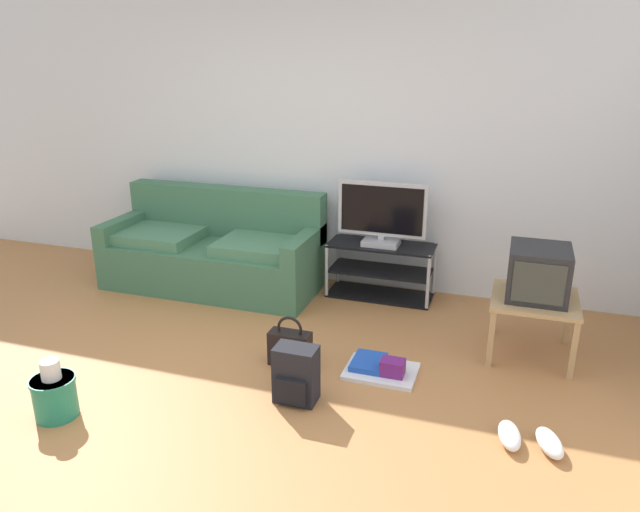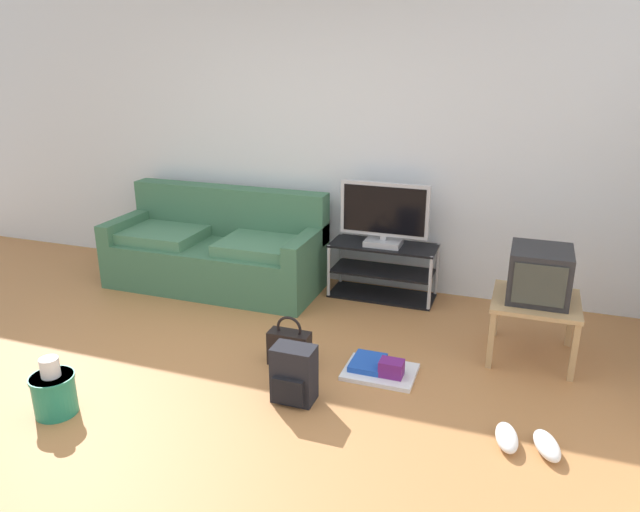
{
  "view_description": "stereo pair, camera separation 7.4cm",
  "coord_description": "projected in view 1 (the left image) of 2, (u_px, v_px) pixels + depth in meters",
  "views": [
    {
      "loc": [
        1.74,
        -2.73,
        2.11
      ],
      "look_at": [
        0.47,
        1.05,
        0.72
      ],
      "focal_mm": 33.35,
      "sensor_mm": 36.0,
      "label": 1
    },
    {
      "loc": [
        1.81,
        -2.7,
        2.11
      ],
      "look_at": [
        0.47,
        1.05,
        0.72
      ],
      "focal_mm": 33.35,
      "sensor_mm": 36.0,
      "label": 2
    }
  ],
  "objects": [
    {
      "name": "ground_plane",
      "position": [
        193.0,
        413.0,
        3.66
      ],
      "size": [
        9.0,
        9.8,
        0.02
      ],
      "primitive_type": "cube",
      "color": "#B27542"
    },
    {
      "name": "cleaning_bucket",
      "position": [
        54.0,
        394.0,
        3.57
      ],
      "size": [
        0.27,
        0.27,
        0.38
      ],
      "color": "#238466",
      "rests_on": "ground_plane"
    },
    {
      "name": "floor_tray",
      "position": [
        380.0,
        368.0,
        4.08
      ],
      "size": [
        0.49,
        0.36,
        0.14
      ],
      "color": "silver",
      "rests_on": "ground_plane"
    },
    {
      "name": "side_table",
      "position": [
        534.0,
        305.0,
        4.23
      ],
      "size": [
        0.59,
        0.59,
        0.45
      ],
      "color": "tan",
      "rests_on": "ground_plane"
    },
    {
      "name": "sneakers_pair",
      "position": [
        529.0,
        439.0,
        3.33
      ],
      "size": [
        0.4,
        0.3,
        0.09
      ],
      "color": "white",
      "rests_on": "ground_plane"
    },
    {
      "name": "handbag",
      "position": [
        290.0,
        347.0,
        4.17
      ],
      "size": [
        0.3,
        0.13,
        0.37
      ],
      "rotation": [
        0.0,
        0.0,
        0.36
      ],
      "color": "black",
      "rests_on": "ground_plane"
    },
    {
      "name": "backpack",
      "position": [
        296.0,
        375.0,
        3.72
      ],
      "size": [
        0.27,
        0.24,
        0.37
      ],
      "rotation": [
        0.0,
        0.0,
        -0.42
      ],
      "color": "black",
      "rests_on": "ground_plane"
    },
    {
      "name": "flat_tv",
      "position": [
        382.0,
        215.0,
        5.11
      ],
      "size": [
        0.77,
        0.22,
        0.56
      ],
      "color": "#B2B2B7",
      "rests_on": "tv_stand"
    },
    {
      "name": "crt_tv",
      "position": [
        538.0,
        273.0,
        4.16
      ],
      "size": [
        0.41,
        0.45,
        0.37
      ],
      "color": "#232326",
      "rests_on": "side_table"
    },
    {
      "name": "couch",
      "position": [
        215.0,
        252.0,
        5.53
      ],
      "size": [
        1.97,
        0.83,
        0.88
      ],
      "color": "#3D6B4C",
      "rests_on": "ground_plane"
    },
    {
      "name": "tv_stand",
      "position": [
        381.0,
        270.0,
        5.3
      ],
      "size": [
        0.93,
        0.39,
        0.49
      ],
      "color": "black",
      "rests_on": "ground_plane"
    },
    {
      "name": "wall_back",
      "position": [
        320.0,
        138.0,
        5.41
      ],
      "size": [
        9.0,
        0.1,
        2.7
      ],
      "primitive_type": "cube",
      "color": "silver",
      "rests_on": "ground_plane"
    }
  ]
}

